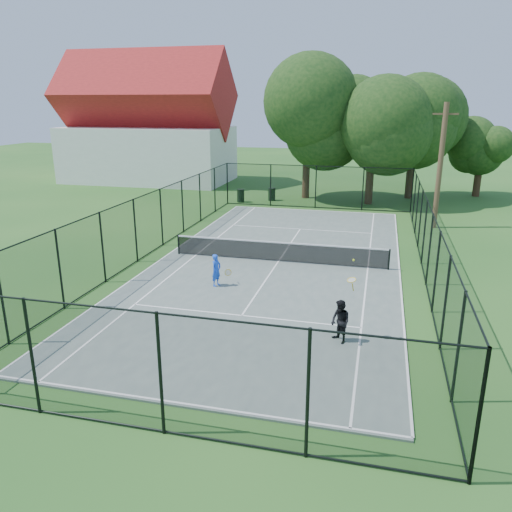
% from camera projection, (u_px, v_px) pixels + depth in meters
% --- Properties ---
extents(ground, '(120.00, 120.00, 0.00)m').
position_uv_depth(ground, '(278.00, 263.00, 23.40)').
color(ground, '#20511B').
extents(tennis_court, '(11.00, 24.00, 0.06)m').
position_uv_depth(tennis_court, '(278.00, 262.00, 23.39)').
color(tennis_court, '#53615C').
rests_on(tennis_court, ground).
extents(tennis_net, '(10.08, 0.08, 0.95)m').
position_uv_depth(tennis_net, '(279.00, 251.00, 23.23)').
color(tennis_net, black).
rests_on(tennis_net, tennis_court).
extents(fence, '(13.10, 26.10, 3.00)m').
position_uv_depth(fence, '(279.00, 232.00, 22.96)').
color(fence, black).
rests_on(fence, ground).
extents(tree_near_left, '(7.14, 7.14, 9.31)m').
position_uv_depth(tree_near_left, '(308.00, 123.00, 37.56)').
color(tree_near_left, '#332114').
rests_on(tree_near_left, ground).
extents(tree_near_mid, '(6.58, 6.58, 8.61)m').
position_uv_depth(tree_near_mid, '(373.00, 130.00, 35.39)').
color(tree_near_mid, '#332114').
rests_on(tree_near_mid, ground).
extents(tree_near_right, '(6.40, 6.40, 8.83)m').
position_uv_depth(tree_near_right, '(415.00, 124.00, 37.53)').
color(tree_near_right, '#332114').
rests_on(tree_near_right, ground).
extents(tree_far_right, '(4.20, 4.20, 5.56)m').
position_uv_depth(tree_far_right, '(481.00, 153.00, 38.91)').
color(tree_far_right, '#332114').
rests_on(tree_far_right, ground).
extents(building, '(15.30, 8.15, 11.87)m').
position_uv_depth(building, '(147.00, 128.00, 46.27)').
color(building, silver).
rests_on(building, ground).
extents(trash_bin_left, '(0.58, 0.58, 0.99)m').
position_uv_depth(trash_bin_left, '(241.00, 196.00, 37.40)').
color(trash_bin_left, black).
rests_on(trash_bin_left, ground).
extents(trash_bin_right, '(0.58, 0.58, 0.96)m').
position_uv_depth(trash_bin_right, '(272.00, 194.00, 38.05)').
color(trash_bin_right, black).
rests_on(trash_bin_right, ground).
extents(utility_pole, '(1.40, 0.30, 7.22)m').
position_uv_depth(utility_pole, '(440.00, 166.00, 28.88)').
color(utility_pole, '#4C3823').
rests_on(utility_pole, ground).
extents(player_blue, '(0.81, 0.56, 1.32)m').
position_uv_depth(player_blue, '(216.00, 270.00, 20.13)').
color(player_blue, blue).
rests_on(player_blue, tennis_court).
extents(player_black, '(0.83, 0.91, 2.63)m').
position_uv_depth(player_black, '(340.00, 321.00, 15.35)').
color(player_black, black).
rests_on(player_black, tennis_court).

